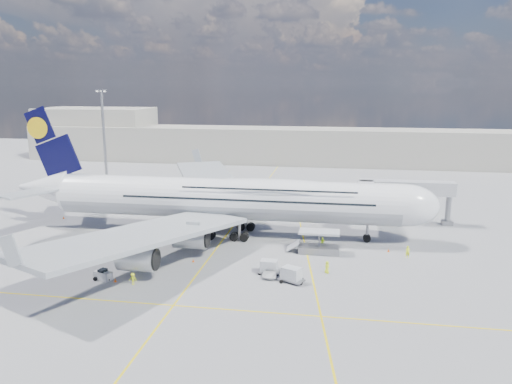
% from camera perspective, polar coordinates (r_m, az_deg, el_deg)
% --- Properties ---
extents(ground, '(300.00, 300.00, 0.00)m').
position_cam_1_polar(ground, '(82.09, -4.92, -6.92)').
color(ground, gray).
rests_on(ground, ground).
extents(taxi_line_main, '(0.25, 220.00, 0.01)m').
position_cam_1_polar(taxi_line_main, '(82.09, -4.92, -6.92)').
color(taxi_line_main, yellow).
rests_on(taxi_line_main, ground).
extents(taxi_line_cross, '(120.00, 0.25, 0.01)m').
position_cam_1_polar(taxi_line_cross, '(64.33, -9.41, -12.67)').
color(taxi_line_cross, yellow).
rests_on(taxi_line_cross, ground).
extents(taxi_line_diag, '(14.16, 99.06, 0.01)m').
position_cam_1_polar(taxi_line_diag, '(89.38, 5.45, -5.31)').
color(taxi_line_diag, yellow).
rests_on(taxi_line_diag, ground).
extents(airliner, '(77.26, 79.15, 23.71)m').
position_cam_1_polar(airliner, '(89.48, -3.27, -0.70)').
color(airliner, white).
rests_on(airliner, ground).
extents(jet_bridge, '(18.80, 12.10, 8.50)m').
position_cam_1_polar(jet_bridge, '(98.59, 15.19, 0.10)').
color(jet_bridge, '#B7B7BC').
rests_on(jet_bridge, ground).
extents(cargo_loader, '(8.53, 3.20, 3.67)m').
position_cam_1_polar(cargo_loader, '(82.11, 7.09, -6.05)').
color(cargo_loader, silver).
rests_on(cargo_loader, ground).
extents(light_mast, '(3.00, 0.70, 25.50)m').
position_cam_1_polar(light_mast, '(134.69, -16.96, 5.92)').
color(light_mast, gray).
rests_on(light_mast, ground).
extents(terminal, '(180.00, 16.00, 12.00)m').
position_cam_1_polar(terminal, '(172.42, 2.86, 5.32)').
color(terminal, '#B2AD9E').
rests_on(terminal, ground).
extents(hangar, '(40.00, 22.00, 18.00)m').
position_cam_1_polar(hangar, '(197.42, -17.71, 6.52)').
color(hangar, '#B2AD9E').
rests_on(hangar, ground).
extents(tree_line, '(160.00, 6.00, 8.00)m').
position_cam_1_polar(tree_line, '(217.21, 14.85, 5.84)').
color(tree_line, '#193814').
rests_on(tree_line, ground).
extents(dolly_row_a, '(3.59, 2.14, 2.17)m').
position_cam_1_polar(dolly_row_a, '(84.86, -18.81, -6.08)').
color(dolly_row_a, gray).
rests_on(dolly_row_a, ground).
extents(dolly_row_b, '(2.87, 1.90, 0.39)m').
position_cam_1_polar(dolly_row_b, '(81.95, -12.43, -6.99)').
color(dolly_row_b, gray).
rests_on(dolly_row_b, ground).
extents(dolly_row_c, '(2.78, 1.58, 0.40)m').
position_cam_1_polar(dolly_row_c, '(83.73, -14.28, -6.66)').
color(dolly_row_c, gray).
rests_on(dolly_row_c, ground).
extents(dolly_back, '(2.86, 1.61, 1.78)m').
position_cam_1_polar(dolly_back, '(85.04, -16.85, -6.06)').
color(dolly_back, gray).
rests_on(dolly_back, ground).
extents(dolly_nose_far, '(3.88, 3.16, 2.17)m').
position_cam_1_polar(dolly_nose_far, '(69.99, 4.08, -9.37)').
color(dolly_nose_far, gray).
rests_on(dolly_nose_far, ground).
extents(dolly_nose_near, '(3.35, 1.89, 2.07)m').
position_cam_1_polar(dolly_nose_near, '(72.81, 1.49, -8.51)').
color(dolly_nose_near, gray).
rests_on(dolly_nose_near, ground).
extents(baggage_tug, '(2.83, 1.98, 1.61)m').
position_cam_1_polar(baggage_tug, '(73.96, -17.10, -9.07)').
color(baggage_tug, silver).
rests_on(baggage_tug, ground).
extents(catering_truck_inner, '(7.86, 4.13, 4.46)m').
position_cam_1_polar(catering_truck_inner, '(105.24, -7.12, -1.45)').
color(catering_truck_inner, gray).
rests_on(catering_truck_inner, ground).
extents(catering_truck_outer, '(5.88, 2.44, 3.46)m').
position_cam_1_polar(catering_truck_outer, '(126.88, -8.56, 0.64)').
color(catering_truck_outer, gray).
rests_on(catering_truck_outer, ground).
extents(service_van, '(2.28, 4.48, 1.21)m').
position_cam_1_polar(service_van, '(72.30, 1.60, -9.09)').
color(service_van, white).
rests_on(service_van, ground).
extents(crew_nose, '(0.77, 0.56, 1.95)m').
position_cam_1_polar(crew_nose, '(82.78, 16.95, -6.56)').
color(crew_nose, '#EDFF1A').
rests_on(crew_nose, ground).
extents(crew_loader, '(1.04, 0.94, 1.73)m').
position_cam_1_polar(crew_loader, '(84.95, 7.62, -5.70)').
color(crew_loader, '#B1DD17').
rests_on(crew_loader, ground).
extents(crew_wing, '(0.74, 0.99, 1.56)m').
position_cam_1_polar(crew_wing, '(89.97, -15.38, -5.07)').
color(crew_wing, '#D3E518').
rests_on(crew_wing, ground).
extents(crew_van, '(1.03, 1.06, 1.84)m').
position_cam_1_polar(crew_van, '(73.80, 8.12, -8.50)').
color(crew_van, '#DDF319').
rests_on(crew_van, ground).
extents(crew_tug, '(1.14, 0.71, 1.70)m').
position_cam_1_polar(crew_tug, '(71.13, -13.90, -9.63)').
color(crew_tug, '#E2F219').
rests_on(crew_tug, ground).
extents(cone_nose, '(0.40, 0.40, 0.51)m').
position_cam_1_polar(cone_nose, '(84.89, 14.91, -6.48)').
color(cone_nose, '#FF5B0D').
rests_on(cone_nose, ground).
extents(cone_wing_left_inner, '(0.40, 0.40, 0.51)m').
position_cam_1_polar(cone_wing_left_inner, '(106.01, -6.20, -2.37)').
color(cone_wing_left_inner, '#FF5B0D').
rests_on(cone_wing_left_inner, ground).
extents(cone_wing_left_outer, '(0.47, 0.47, 0.59)m').
position_cam_1_polar(cone_wing_left_outer, '(118.88, -7.47, -0.77)').
color(cone_wing_left_outer, '#FF5B0D').
rests_on(cone_wing_left_outer, ground).
extents(cone_wing_right_inner, '(0.38, 0.38, 0.48)m').
position_cam_1_polar(cone_wing_right_inner, '(78.24, -7.19, -7.79)').
color(cone_wing_right_inner, '#FF5B0D').
rests_on(cone_wing_right_inner, ground).
extents(cone_wing_right_outer, '(0.40, 0.40, 0.51)m').
position_cam_1_polar(cone_wing_right_outer, '(72.95, -15.80, -9.68)').
color(cone_wing_right_outer, '#FF5B0D').
rests_on(cone_wing_right_outer, ground).
extents(cone_tail, '(0.42, 0.42, 0.54)m').
position_cam_1_polar(cone_tail, '(108.92, -21.13, -2.73)').
color(cone_tail, '#FF5B0D').
rests_on(cone_tail, ground).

